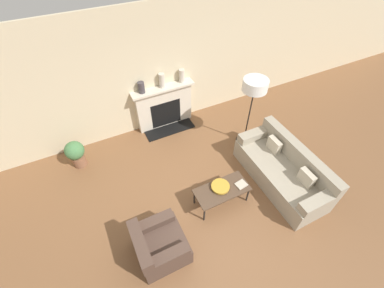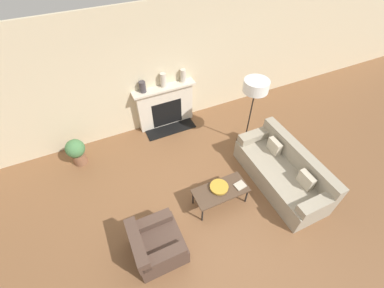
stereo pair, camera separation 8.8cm
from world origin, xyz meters
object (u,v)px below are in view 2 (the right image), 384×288
object	(u,v)px
coffee_table	(221,191)
mantel_vase_center_left	(163,80)
book	(240,185)
armchair_near	(156,245)
potted_plant	(76,151)
floor_lamp	(255,91)
fireplace	(166,106)
bowl	(219,187)
mantel_vase_center_right	(183,76)
couch	(283,172)
mantel_vase_left	(143,87)

from	to	relation	value
coffee_table	mantel_vase_center_left	world-z (taller)	mantel_vase_center_left
coffee_table	book	size ratio (longest dim) A/B	4.64
armchair_near	potted_plant	distance (m)	2.75
book	floor_lamp	bearing A→B (deg)	44.34
armchair_near	floor_lamp	distance (m)	3.43
fireplace	book	xyz separation A→B (m)	(0.46, -2.70, -0.10)
coffee_table	floor_lamp	distance (m)	2.12
bowl	mantel_vase_center_right	distance (m)	2.75
armchair_near	coffee_table	xyz separation A→B (m)	(1.42, 0.40, 0.11)
armchair_near	book	world-z (taller)	armchair_near
couch	floor_lamp	bearing A→B (deg)	-179.22
couch	mantel_vase_center_left	distance (m)	3.25
floor_lamp	fireplace	bearing A→B (deg)	135.54
mantel_vase_center_right	potted_plant	size ratio (longest dim) A/B	0.49
armchair_near	potted_plant	world-z (taller)	armchair_near
bowl	mantel_vase_center_right	size ratio (longest dim) A/B	1.10
floor_lamp	mantel_vase_left	world-z (taller)	floor_lamp
floor_lamp	mantel_vase_left	bearing A→B (deg)	143.34
couch	potted_plant	distance (m)	4.35
couch	book	bearing A→B (deg)	-91.37
bowl	mantel_vase_left	bearing A→B (deg)	102.25
floor_lamp	mantel_vase_center_right	world-z (taller)	floor_lamp
fireplace	potted_plant	xyz separation A→B (m)	(-2.22, -0.43, -0.17)
mantel_vase_center_left	floor_lamp	bearing A→B (deg)	-44.90
potted_plant	coffee_table	bearing A→B (deg)	-43.55
floor_lamp	armchair_near	bearing A→B (deg)	-150.14
couch	armchair_near	size ratio (longest dim) A/B	2.60
book	mantel_vase_left	distance (m)	2.98
armchair_near	mantel_vase_center_left	xyz separation A→B (m)	(1.34, 3.04, 0.99)
coffee_table	mantel_vase_center_left	bearing A→B (deg)	91.76
fireplace	mantel_vase_left	world-z (taller)	mantel_vase_left
armchair_near	book	bearing A→B (deg)	-79.55
book	potted_plant	world-z (taller)	potted_plant
bowl	mantel_vase_left	size ratio (longest dim) A/B	1.36
couch	floor_lamp	xyz separation A→B (m)	(-0.02, 1.29, 1.15)
armchair_near	mantel_vase_left	world-z (taller)	mantel_vase_left
mantel_vase_left	mantel_vase_center_left	xyz separation A→B (m)	(0.49, 0.00, 0.04)
book	potted_plant	size ratio (longest dim) A/B	0.34
fireplace	mantel_vase_center_right	bearing A→B (deg)	1.70
mantel_vase_left	potted_plant	distance (m)	1.99
fireplace	book	size ratio (longest dim) A/B	6.76
couch	bowl	xyz separation A→B (m)	(-1.39, 0.15, 0.14)
couch	armchair_near	bearing A→B (deg)	-83.75
armchair_near	floor_lamp	xyz separation A→B (m)	(2.79, 1.60, 1.19)
fireplace	couch	size ratio (longest dim) A/B	0.72
bowl	mantel_vase_left	world-z (taller)	mantel_vase_left
fireplace	coffee_table	size ratio (longest dim) A/B	1.46
bowl	armchair_near	bearing A→B (deg)	-162.26
coffee_table	mantel_vase_center_right	distance (m)	2.81
mantel_vase_left	fireplace	bearing A→B (deg)	-1.74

